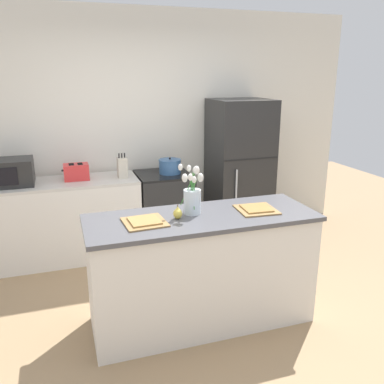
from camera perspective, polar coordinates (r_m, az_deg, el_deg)
ground_plane at (r=3.57m, az=1.32°, el=-17.47°), size 10.00×10.00×0.00m
back_wall at (r=4.93m, az=-6.45°, el=8.87°), size 5.20×0.08×2.70m
kitchen_island at (r=3.33m, az=1.37°, el=-10.82°), size 1.80×0.66×0.93m
back_counter at (r=4.65m, az=-17.93°, el=-3.86°), size 1.68×0.60×0.88m
stove_range at (r=4.78m, az=-3.93°, el=-2.53°), size 0.60×0.61×0.88m
refrigerator at (r=4.98m, az=6.64°, el=3.04°), size 0.68×0.67×1.69m
flower_vase at (r=3.15m, az=0.04°, el=-0.65°), size 0.19×0.18×0.39m
pear_figurine at (r=3.07m, az=-2.02°, el=-2.98°), size 0.07×0.07×0.11m
plate_setting_left at (r=3.01m, az=-6.68°, el=-4.15°), size 0.32×0.32×0.02m
plate_setting_right at (r=3.30m, az=9.03°, el=-2.38°), size 0.32×0.32×0.02m
toaster at (r=4.53m, az=-15.94°, el=2.74°), size 0.28×0.18×0.17m
cooking_pot at (r=4.64m, az=-3.11°, el=3.62°), size 0.26×0.26×0.19m
microwave at (r=4.52m, az=-24.37°, el=2.51°), size 0.48×0.37×0.27m
knife_block at (r=4.51m, az=-9.75°, el=3.42°), size 0.10×0.14×0.27m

